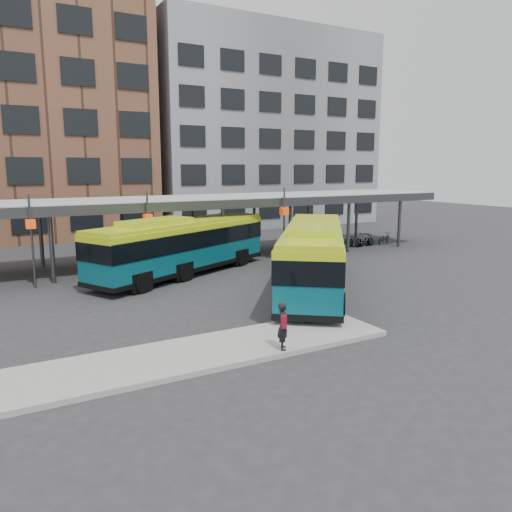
{
  "coord_description": "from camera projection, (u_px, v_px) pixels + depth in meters",
  "views": [
    {
      "loc": [
        -11.23,
        -17.47,
        6.13
      ],
      "look_at": [
        0.51,
        3.58,
        1.8
      ],
      "focal_mm": 35.0,
      "sensor_mm": 36.0,
      "label": 1
    }
  ],
  "objects": [
    {
      "name": "ground",
      "position": [
        286.0,
        311.0,
        21.48
      ],
      "size": [
        120.0,
        120.0,
        0.0
      ],
      "primitive_type": "plane",
      "color": "#28282B",
      "rests_on": "ground"
    },
    {
      "name": "boarding_island",
      "position": [
        193.0,
        355.0,
        16.25
      ],
      "size": [
        14.0,
        3.0,
        0.18
      ],
      "primitive_type": "cube",
      "color": "gray",
      "rests_on": "ground"
    },
    {
      "name": "bus_front",
      "position": [
        313.0,
        255.0,
        24.66
      ],
      "size": [
        9.93,
        11.85,
        3.53
      ],
      "rotation": [
        0.0,
        0.0,
        0.92
      ],
      "color": "#084B58",
      "rests_on": "ground"
    },
    {
      "name": "bike_rack",
      "position": [
        354.0,
        241.0,
        38.48
      ],
      "size": [
        7.78,
        1.43,
        1.07
      ],
      "color": "slate",
      "rests_on": "ground"
    },
    {
      "name": "building_grey",
      "position": [
        253.0,
        131.0,
        54.89
      ],
      "size": [
        24.0,
        14.0,
        20.0
      ],
      "primitive_type": "cube",
      "color": "slate",
      "rests_on": "ground"
    },
    {
      "name": "pedestrian",
      "position": [
        283.0,
        326.0,
        16.34
      ],
      "size": [
        0.61,
        0.69,
        1.6
      ],
      "rotation": [
        0.0,
        0.0,
        1.09
      ],
      "color": "black",
      "rests_on": "boarding_island"
    },
    {
      "name": "canopy",
      "position": [
        178.0,
        202.0,
        31.82
      ],
      "size": [
        40.0,
        6.53,
        4.8
      ],
      "color": "#999B9E",
      "rests_on": "ground"
    },
    {
      "name": "bus_rear",
      "position": [
        182.0,
        245.0,
        28.32
      ],
      "size": [
        12.11,
        7.82,
        3.38
      ],
      "rotation": [
        0.0,
        0.0,
        0.47
      ],
      "color": "#084B58",
      "rests_on": "ground"
    }
  ]
}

